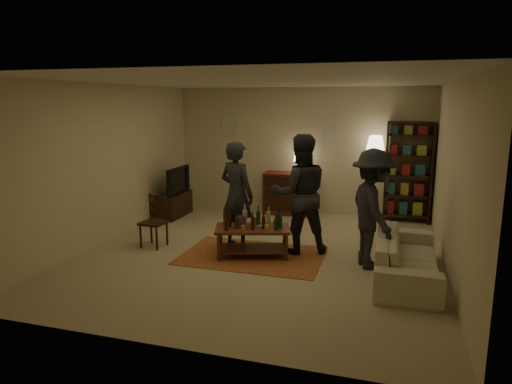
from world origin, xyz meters
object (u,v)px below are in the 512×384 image
at_px(bookshelf, 408,171).
at_px(sofa, 407,257).
at_px(floor_lamp, 375,149).
at_px(person_by_sofa, 373,209).
at_px(person_left, 237,195).
at_px(person_right, 300,194).
at_px(dresser, 288,192).
at_px(dining_chair, 155,219).
at_px(coffee_table, 252,230).
at_px(tv_stand, 174,199).

relative_size(bookshelf, sofa, 0.97).
bearing_deg(floor_lamp, bookshelf, 11.28).
bearing_deg(floor_lamp, person_by_sofa, -87.79).
bearing_deg(person_left, floor_lamp, -108.92).
relative_size(bookshelf, person_by_sofa, 1.15).
bearing_deg(person_right, person_by_sofa, 139.31).
relative_size(dresser, floor_lamp, 0.78).
xyz_separation_m(dining_chair, person_right, (2.38, 0.39, 0.49)).
bearing_deg(dining_chair, dresser, 64.23).
distance_m(coffee_table, sofa, 2.32).
bearing_deg(coffee_table, dresser, 91.77).
bearing_deg(tv_stand, dresser, 22.07).
xyz_separation_m(coffee_table, floor_lamp, (1.70, 2.80, 1.06)).
bearing_deg(person_right, bookshelf, -146.39).
xyz_separation_m(dresser, bookshelf, (2.44, 0.07, 0.56)).
xyz_separation_m(person_left, person_by_sofa, (2.19, -0.33, -0.02)).
distance_m(person_left, person_by_sofa, 2.22).
relative_size(tv_stand, floor_lamp, 0.61).
bearing_deg(dining_chair, coffee_table, 3.00).
xyz_separation_m(dining_chair, dresser, (1.63, 2.83, 0.01)).
relative_size(dining_chair, person_by_sofa, 0.51).
xyz_separation_m(tv_stand, person_left, (1.95, -1.57, 0.51)).
height_order(person_left, person_by_sofa, person_left).
xyz_separation_m(dresser, floor_lamp, (1.79, -0.06, 1.00)).
bearing_deg(coffee_table, person_right, 32.99).
relative_size(coffee_table, floor_lamp, 0.74).
bearing_deg(sofa, dining_chair, 86.01).
bearing_deg(bookshelf, person_left, -137.06).
height_order(sofa, person_left, person_left).
bearing_deg(person_by_sofa, tv_stand, 42.37).
bearing_deg(coffee_table, person_left, 135.11).
distance_m(coffee_table, tv_stand, 3.05).
bearing_deg(dresser, dining_chair, -119.95).
bearing_deg(person_right, sofa, 135.25).
height_order(dining_chair, person_by_sofa, person_by_sofa).
height_order(person_left, person_right, person_right).
bearing_deg(sofa, floor_lamp, 11.24).
xyz_separation_m(floor_lamp, person_by_sofa, (0.11, -2.75, -0.60)).
relative_size(person_left, person_by_sofa, 1.02).
relative_size(dresser, person_by_sofa, 0.78).
relative_size(tv_stand, dresser, 0.78).
bearing_deg(person_right, person_left, -20.09).
height_order(dresser, bookshelf, bookshelf).
relative_size(coffee_table, person_by_sofa, 0.73).
xyz_separation_m(dining_chair, person_left, (1.33, 0.35, 0.43)).
distance_m(bookshelf, person_by_sofa, 2.94).
distance_m(dining_chair, person_right, 2.46).
xyz_separation_m(floor_lamp, person_left, (-2.09, -2.42, -0.58)).
xyz_separation_m(dining_chair, tv_stand, (-0.62, 1.92, -0.08)).
distance_m(tv_stand, person_right, 3.42).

